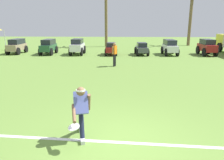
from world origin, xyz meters
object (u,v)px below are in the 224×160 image
parked_car_slot_d (111,49)px  frisbee_in_flight (74,127)px  palm_tree_far_left (106,9)px  parked_car_slot_b (48,46)px  parked_car_slot_c (77,46)px  parked_car_slot_a (17,46)px  teammate_near_sideline (115,52)px  palm_tree_left_of_centre (191,16)px  parked_car_slot_f (170,47)px  parked_car_slot_e (142,49)px  frisbee_thrower (81,109)px  parked_car_slot_g (207,47)px

parked_car_slot_d → frisbee_in_flight: bearing=-90.1°
frisbee_in_flight → palm_tree_far_left: 22.48m
parked_car_slot_b → parked_car_slot_c: 2.69m
parked_car_slot_b → parked_car_slot_a: bearing=174.7°
frisbee_in_flight → teammate_near_sideline: teammate_near_sideline is taller
teammate_near_sideline → parked_car_slot_a: (-9.35, 5.77, -0.22)m
frisbee_in_flight → parked_car_slot_a: size_ratio=0.15×
palm_tree_far_left → palm_tree_left_of_centre: 10.42m
frisbee_in_flight → parked_car_slot_f: 16.41m
parked_car_slot_e → parked_car_slot_f: (2.52, 0.19, 0.16)m
frisbee_thrower → parked_car_slot_e: 15.04m
teammate_near_sideline → parked_car_slot_g: bearing=34.8°
frisbee_thrower → parked_car_slot_c: 15.10m
frisbee_thrower → parked_car_slot_c: size_ratio=0.59×
parked_car_slot_b → parked_car_slot_c: bearing=-1.4°
frisbee_thrower → parked_car_slot_a: 17.55m
frisbee_thrower → teammate_near_sideline: (0.47, 9.37, 0.15)m
parked_car_slot_c → frisbee_thrower: bearing=-78.2°
frisbee_thrower → parked_car_slot_a: (-8.88, 15.14, -0.07)m
frisbee_thrower → parked_car_slot_c: bearing=101.8°
parked_car_slot_e → palm_tree_far_left: size_ratio=0.31×
parked_car_slot_f → palm_tree_far_left: (-6.20, 6.62, 3.59)m
frisbee_thrower → parked_car_slot_b: size_ratio=0.58×
parked_car_slot_b → palm_tree_far_left: size_ratio=0.33×
parked_car_slot_c → parked_car_slot_a: bearing=176.5°
frisbee_thrower → parked_car_slot_b: frisbee_thrower is taller
frisbee_thrower → teammate_near_sideline: size_ratio=0.89×
teammate_near_sideline → parked_car_slot_a: bearing=148.3°
teammate_near_sideline → palm_tree_far_left: bearing=96.7°
palm_tree_left_of_centre → teammate_near_sideline: bearing=-122.2°
parked_car_slot_g → palm_tree_left_of_centre: bearing=84.6°
frisbee_in_flight → parked_car_slot_c: 15.62m
parked_car_slot_a → parked_car_slot_e: (11.59, -0.34, -0.16)m
parked_car_slot_d → parked_car_slot_e: (2.74, 0.14, 0.00)m
parked_car_slot_e → parked_car_slot_g: (5.78, 0.14, 0.18)m
palm_tree_left_of_centre → parked_car_slot_e: bearing=-127.6°
palm_tree_far_left → parked_car_slot_b: bearing=-125.4°
frisbee_in_flight → palm_tree_far_left: size_ratio=0.05×
frisbee_thrower → parked_car_slot_f: (5.23, 14.99, -0.07)m
parked_car_slot_a → parked_car_slot_f: bearing=-0.6°
parked_car_slot_f → palm_tree_left_of_centre: palm_tree_left_of_centre is taller
parked_car_slot_a → palm_tree_left_of_centre: palm_tree_left_of_centre is taller
parked_car_slot_a → parked_car_slot_d: 8.86m
parked_car_slot_e → frisbee_thrower: bearing=-100.4°
parked_car_slot_c → parked_car_slot_f: 8.32m
palm_tree_left_of_centre → parked_car_slot_a: bearing=-155.7°
teammate_near_sideline → parked_car_slot_g: 9.76m
parked_car_slot_e → palm_tree_far_left: palm_tree_far_left is taller
parked_car_slot_b → parked_car_slot_f: (11.01, 0.14, 0.00)m
palm_tree_far_left → frisbee_thrower: bearing=-87.4°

